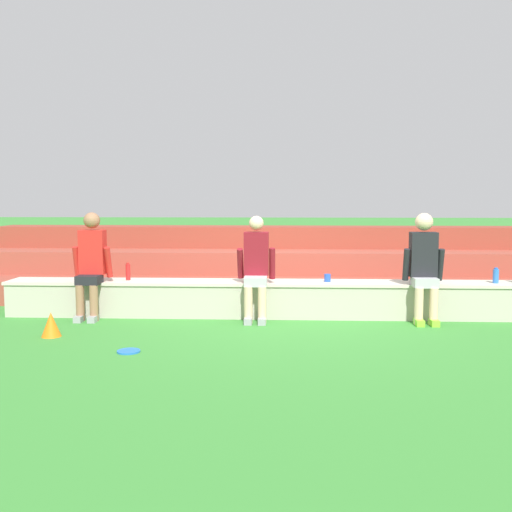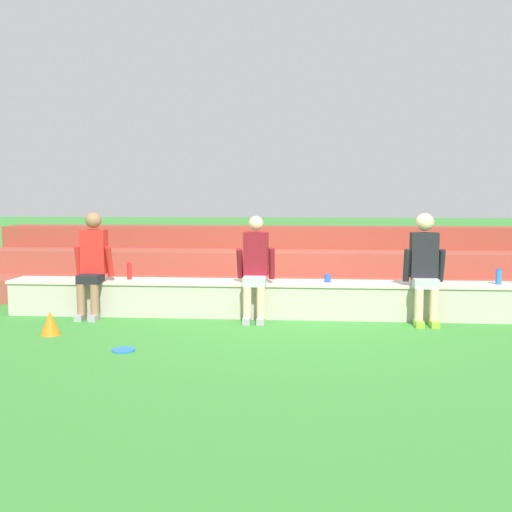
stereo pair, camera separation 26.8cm
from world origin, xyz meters
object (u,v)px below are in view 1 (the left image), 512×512
object	(u,v)px
person_left_of_center	(256,266)
plastic_cup_right_end	(327,278)
water_bottle_mid_left	(496,276)
person_far_left	(91,262)
water_bottle_center_gap	(128,272)
person_center	(424,264)
frisbee	(129,351)
sports_cone	(51,324)

from	to	relation	value
person_left_of_center	plastic_cup_right_end	xyz separation A→B (m)	(0.96, 0.22, -0.18)
water_bottle_mid_left	plastic_cup_right_end	distance (m)	2.23
person_far_left	plastic_cup_right_end	world-z (taller)	person_far_left
water_bottle_mid_left	person_left_of_center	bearing A→B (deg)	-176.34
water_bottle_center_gap	plastic_cup_right_end	size ratio (longest dim) A/B	2.28
person_left_of_center	water_bottle_center_gap	size ratio (longest dim) A/B	5.72
person_far_left	person_center	size ratio (longest dim) A/B	1.00
person_far_left	frisbee	size ratio (longest dim) A/B	5.87
person_left_of_center	sports_cone	world-z (taller)	person_left_of_center
frisbee	person_center	bearing A→B (deg)	25.59
person_left_of_center	person_center	size ratio (longest dim) A/B	0.97
water_bottle_center_gap	sports_cone	xyz separation A→B (m)	(-0.56, -1.32, -0.45)
person_center	frisbee	distance (m)	3.89
water_bottle_center_gap	plastic_cup_right_end	distance (m)	2.74
person_center	frisbee	size ratio (longest dim) A/B	5.86
person_center	water_bottle_mid_left	xyz separation A→B (m)	(1.01, 0.25, -0.18)
water_bottle_mid_left	person_far_left	bearing A→B (deg)	-178.02
person_left_of_center	water_bottle_mid_left	distance (m)	3.20
person_center	plastic_cup_right_end	bearing A→B (deg)	167.68
plastic_cup_right_end	person_far_left	bearing A→B (deg)	-176.26
water_bottle_mid_left	frisbee	bearing A→B (deg)	-156.95
person_far_left	sports_cone	size ratio (longest dim) A/B	4.95
water_bottle_mid_left	plastic_cup_right_end	bearing A→B (deg)	179.47
person_center	plastic_cup_right_end	xyz separation A→B (m)	(-1.22, 0.27, -0.22)
person_center	frisbee	xyz separation A→B (m)	(-3.44, -1.65, -0.75)
water_bottle_center_gap	person_far_left	bearing A→B (deg)	-149.36
frisbee	person_far_left	bearing A→B (deg)	119.06
person_far_left	water_bottle_center_gap	bearing A→B (deg)	30.64
plastic_cup_right_end	sports_cone	distance (m)	3.56
plastic_cup_right_end	sports_cone	xyz separation A→B (m)	(-3.30, -1.28, -0.39)
person_left_of_center	person_center	distance (m)	2.18
water_bottle_center_gap	plastic_cup_right_end	xyz separation A→B (m)	(2.74, -0.05, -0.06)
water_bottle_center_gap	water_bottle_mid_left	bearing A→B (deg)	-0.78
person_far_left	plastic_cup_right_end	distance (m)	3.18
water_bottle_mid_left	sports_cone	xyz separation A→B (m)	(-5.53, -1.26, -0.44)
frisbee	sports_cone	world-z (taller)	sports_cone
water_bottle_mid_left	plastic_cup_right_end	xyz separation A→B (m)	(-2.23, 0.02, -0.04)
person_left_of_center	sports_cone	distance (m)	2.63
person_left_of_center	sports_cone	size ratio (longest dim) A/B	4.79
plastic_cup_right_end	frisbee	distance (m)	2.98
person_left_of_center	sports_cone	bearing A→B (deg)	-155.82
plastic_cup_right_end	frisbee	world-z (taller)	plastic_cup_right_end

